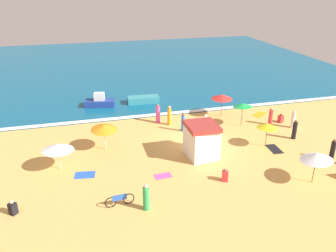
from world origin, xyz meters
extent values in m
plane|color=#E0A856|center=(0.00, 0.00, 0.00)|extent=(60.00, 60.00, 0.00)
cube|color=#0F567A|center=(0.00, 28.00, 0.05)|extent=(60.00, 44.00, 0.10)
cube|color=white|center=(0.00, 6.30, 0.10)|extent=(57.00, 0.70, 0.01)
cube|color=white|center=(-0.31, -2.85, 1.18)|extent=(2.32, 2.47, 2.35)
cube|color=#A5332D|center=(-0.31, -2.85, 2.51)|extent=(2.28, 2.47, 0.33)
cylinder|color=#4C3823|center=(4.44, 4.50, 1.09)|extent=(0.05, 0.05, 2.18)
cone|color=red|center=(4.44, 4.50, 2.02)|extent=(2.39, 2.40, 0.49)
cylinder|color=#4C3823|center=(5.31, 1.77, 1.08)|extent=(0.05, 0.05, 2.16)
cone|color=green|center=(5.31, 1.77, 2.04)|extent=(2.27, 2.28, 0.48)
cylinder|color=silver|center=(-7.29, 0.19, 1.05)|extent=(0.05, 0.05, 2.10)
cone|color=orange|center=(-7.29, 0.19, 1.93)|extent=(2.60, 2.63, 0.67)
cylinder|color=#4C3823|center=(5.65, -8.22, 1.07)|extent=(0.05, 0.05, 2.14)
cone|color=white|center=(5.65, -8.22, 1.95)|extent=(2.85, 2.83, 0.70)
cylinder|color=#4C3823|center=(5.32, -2.63, 0.99)|extent=(0.05, 0.05, 1.99)
cone|color=yellow|center=(5.32, -2.63, 1.84)|extent=(1.97, 1.96, 0.46)
cylinder|color=silver|center=(-10.72, -2.06, 0.95)|extent=(0.05, 0.05, 1.89)
cone|color=white|center=(-10.72, -2.06, 1.73)|extent=(3.14, 3.13, 0.57)
torus|color=black|center=(-7.71, -7.50, 0.33)|extent=(0.72, 0.13, 0.72)
torus|color=black|center=(-6.61, -7.40, 0.33)|extent=(0.72, 0.13, 0.72)
cube|color=blue|center=(-7.16, -7.45, 0.55)|extent=(0.88, 0.14, 0.36)
cube|color=black|center=(-13.25, -6.69, 0.36)|extent=(0.55, 0.55, 0.73)
sphere|color=beige|center=(-13.25, -6.69, 0.83)|extent=(0.24, 0.24, 0.24)
cube|color=red|center=(0.06, -6.55, 0.36)|extent=(0.53, 0.53, 0.73)
sphere|color=#9E6B47|center=(0.06, -6.55, 0.82)|extent=(0.21, 0.21, 0.21)
cylinder|color=white|center=(1.46, 1.00, 0.80)|extent=(0.37, 0.37, 1.61)
sphere|color=beige|center=(1.46, 1.00, 1.71)|extent=(0.23, 0.23, 0.23)
cylinder|color=white|center=(9.65, 0.18, 0.70)|extent=(0.53, 0.53, 1.40)
sphere|color=beige|center=(9.65, 0.18, 1.52)|extent=(0.28, 0.28, 0.28)
cube|color=red|center=(9.29, 1.58, 0.34)|extent=(0.50, 0.50, 0.68)
sphere|color=brown|center=(9.29, 1.58, 0.78)|extent=(0.22, 0.22, 0.22)
cylinder|color=green|center=(-5.69, -8.24, 0.74)|extent=(0.54, 0.54, 1.48)
sphere|color=beige|center=(-5.69, -8.24, 1.60)|extent=(0.27, 0.27, 0.27)
cylinder|color=black|center=(9.04, -5.84, 0.73)|extent=(0.41, 0.41, 1.46)
sphere|color=brown|center=(9.04, -5.84, 1.56)|extent=(0.22, 0.22, 0.22)
cylinder|color=blue|center=(-0.28, 1.99, 0.76)|extent=(0.40, 0.40, 1.53)
sphere|color=brown|center=(-0.28, 1.99, 1.64)|extent=(0.26, 0.26, 0.26)
cylinder|color=#D84CA5|center=(-1.96, 4.50, 0.82)|extent=(0.48, 0.48, 1.64)
sphere|color=#9E6B47|center=(-1.96, 4.50, 1.73)|extent=(0.22, 0.22, 0.22)
cylinder|color=orange|center=(-1.07, 3.71, 0.81)|extent=(0.45, 0.45, 1.61)
sphere|color=#DBA884|center=(-1.07, 3.71, 1.74)|extent=(0.27, 0.27, 0.27)
cylinder|color=black|center=(8.40, -1.91, 0.75)|extent=(0.38, 0.38, 1.49)
sphere|color=brown|center=(8.40, -1.91, 1.60)|extent=(0.24, 0.24, 0.24)
cylinder|color=red|center=(8.02, 1.32, 0.73)|extent=(0.50, 0.50, 1.46)
sphere|color=#DBA884|center=(8.02, 1.32, 1.57)|extent=(0.24, 0.24, 0.24)
cube|color=#D84CA5|center=(-3.84, -4.91, 0.01)|extent=(1.25, 0.82, 0.01)
cube|color=blue|center=(-9.08, -3.38, 0.01)|extent=(1.53, 1.16, 0.01)
cube|color=black|center=(5.79, -3.24, 0.01)|extent=(0.99, 1.73, 0.01)
cube|color=orange|center=(8.36, 3.87, 0.01)|extent=(1.96, 1.80, 0.01)
cube|color=teal|center=(-2.27, 10.14, 0.45)|extent=(3.46, 1.49, 0.70)
cube|color=navy|center=(-6.94, 10.21, 0.44)|extent=(3.25, 1.88, 0.68)
cube|color=silver|center=(-6.94, 10.21, 1.18)|extent=(1.20, 0.98, 0.79)
camera|label=1|loc=(-8.75, -24.75, 12.64)|focal=36.71mm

